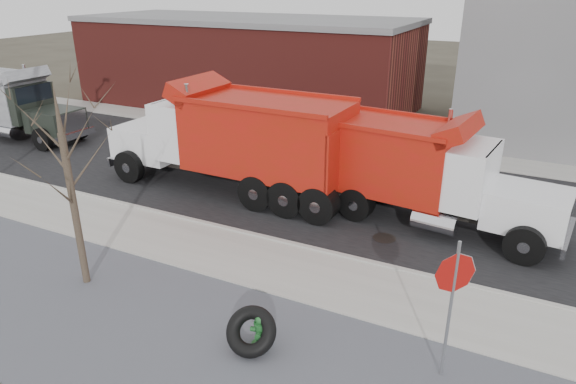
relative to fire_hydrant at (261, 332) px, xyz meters
The scene contains 14 objects.
ground 3.49m from the fire_hydrant, 126.77° to the left, with size 120.00×120.00×0.00m, color #383328.
gravel_verge 2.23m from the fire_hydrant, 160.87° to the right, with size 60.00×5.00×0.03m, color slate.
sidewalk 3.69m from the fire_hydrant, 124.44° to the left, with size 60.00×2.50×0.06m, color #9E9B93.
curb 4.81m from the fire_hydrant, 115.63° to the left, with size 60.00×0.15×0.11m, color #9E9B93.
road 9.32m from the fire_hydrant, 102.89° to the left, with size 60.00×9.40×0.02m, color black.
far_sidewalk 14.93m from the fire_hydrant, 98.00° to the left, with size 60.00×2.00×0.06m, color #9E9B93.
building_brick 23.29m from the fire_hydrant, 121.41° to the left, with size 20.20×8.20×5.30m.
bare_tree 6.04m from the fire_hydrant, behind, with size 3.20×3.20×5.20m.
fire_hydrant is the anchor object (origin of this frame).
truck_tire 0.25m from the fire_hydrant, 120.65° to the right, with size 1.22×1.13×0.98m.
stop_sign 4.06m from the fire_hydrant, 12.89° to the left, with size 0.64×0.54×2.99m.
dump_truck_red_a 7.91m from the fire_hydrant, 81.78° to the left, with size 8.86×3.30×3.55m.
dump_truck_red_b 9.03m from the fire_hydrant, 124.87° to the left, with size 9.65×2.93×4.01m.
dump_truck_grey 20.69m from the fire_hydrant, 155.87° to the left, with size 7.52×2.37×3.42m.
Camera 1 is at (6.56, -10.46, 7.24)m, focal length 32.00 mm.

